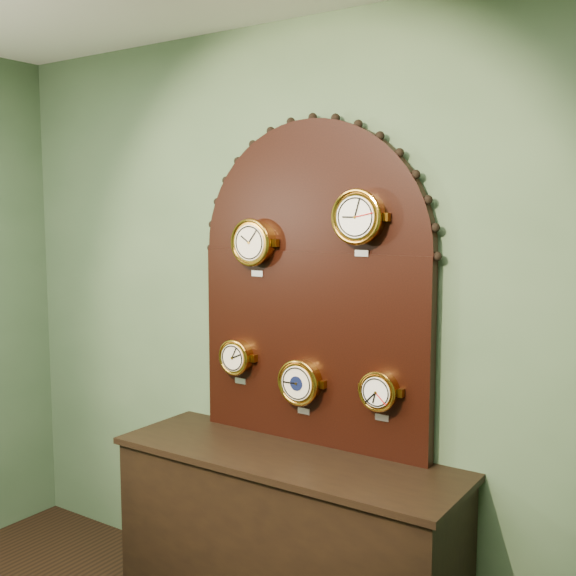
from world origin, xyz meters
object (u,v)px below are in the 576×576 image
Objects in this scene: shop_counter at (286,546)px; hygrometer at (236,357)px; display_board at (312,274)px; barometer at (300,382)px; tide_clock at (379,391)px; arabic_clock at (359,217)px; roman_clock at (253,242)px.

shop_counter is 6.91× the size of hygrometer.
barometer is (-0.02, -0.07, -0.50)m from display_board.
hygrometer reaches higher than tide_clock.
display_board reaches higher than shop_counter.
shop_counter is at bearing -158.03° from tide_clock.
hygrometer is at bearing -170.64° from display_board.
tide_clock is (0.11, 0.00, -0.75)m from arabic_clock.
hygrometer is (-0.11, 0.00, -0.57)m from roman_clock.
shop_counter is 5.94× the size of barometer.
display_board is 0.62m from tide_clock.
arabic_clock is 0.96m from hygrometer.
arabic_clock is (0.27, 0.15, 1.49)m from shop_counter.
roman_clock reaches higher than hygrometer.
shop_counter is 5.48× the size of arabic_clock.
arabic_clock is at bearing -179.12° from tide_clock.
hygrometer is at bearing -180.00° from tide_clock.
display_board is at bearing 9.36° from hygrometer.
arabic_clock is (0.27, -0.07, 0.26)m from display_board.
roman_clock is 1.20× the size of hygrometer.
shop_counter is at bearing -82.01° from barometer.
roman_clock is at bearing 179.97° from arabic_clock.
hygrometer is 1.01× the size of tide_clock.
arabic_clock reaches higher than hygrometer.
display_board reaches higher than roman_clock.
tide_clock is at bearing 0.17° from barometer.
hygrometer is at bearing 179.82° from barometer.
arabic_clock is at bearing -13.73° from display_board.
tide_clock is (0.38, -0.07, -0.48)m from display_board.
barometer is (0.37, -0.00, -0.07)m from hygrometer.
hygrometer is 0.86× the size of barometer.
arabic_clock reaches higher than roman_clock.
barometer is (0.27, 0.00, -0.64)m from roman_clock.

